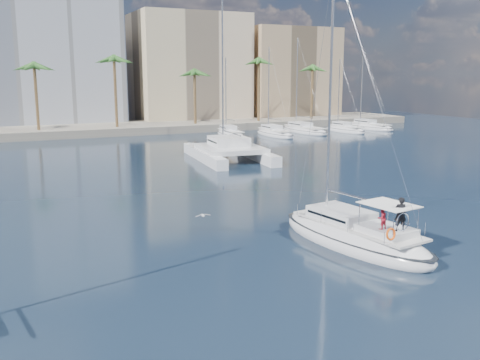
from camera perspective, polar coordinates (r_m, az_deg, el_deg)
ground at (r=30.27m, az=0.98°, el=-6.57°), size 160.00×160.00×0.00m
quay at (r=88.20m, az=-16.89°, el=5.15°), size 120.00×14.00×1.20m
building_beige at (r=101.95m, az=-5.44°, el=11.63°), size 20.00×14.00×20.00m
building_tan_right at (r=108.65m, az=5.10°, el=11.09°), size 18.00×12.00×18.00m
palm_centre at (r=83.82m, az=-16.85°, el=11.49°), size 3.60×3.60×12.30m
palm_right at (r=95.13m, az=4.28°, el=11.85°), size 3.60×3.60×12.30m
main_sloop at (r=30.19m, az=12.04°, el=-5.86°), size 4.87×11.13×15.99m
catamaran at (r=58.64m, az=-1.16°, el=3.34°), size 8.28×14.38×19.80m
seagull at (r=31.51m, az=-3.98°, el=-3.79°), size 0.95×0.41×0.17m
moored_yacht_a at (r=80.40m, az=-1.04°, el=4.65°), size 3.37×9.52×11.90m
moored_yacht_b at (r=81.52m, az=3.72°, el=4.72°), size 3.32×10.83×13.72m
moored_yacht_c at (r=86.52m, az=6.87°, el=5.04°), size 3.98×12.33×15.54m
moored_yacht_d at (r=88.51m, az=11.14°, el=5.05°), size 3.52×9.55×11.90m
moored_yacht_e at (r=94.04m, az=13.63°, el=5.30°), size 4.61×11.11×13.72m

